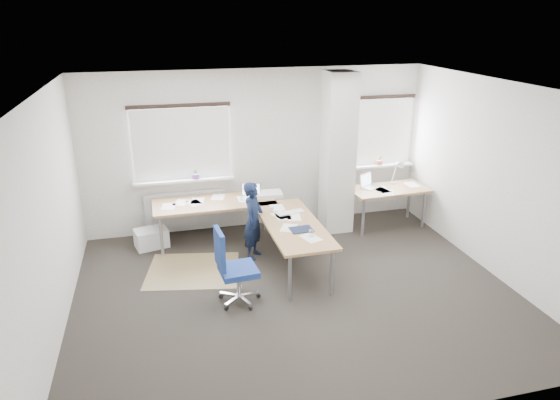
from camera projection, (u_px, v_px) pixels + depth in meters
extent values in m
plane|color=black|center=(295.00, 292.00, 6.98)|extent=(6.00, 6.00, 0.00)
cube|color=#B8B3A7|center=(257.00, 150.00, 8.75)|extent=(6.00, 0.04, 2.80)
cube|color=#B8B3A7|center=(378.00, 298.00, 4.22)|extent=(6.00, 0.04, 2.80)
cube|color=#B8B3A7|center=(49.00, 220.00, 5.79)|extent=(0.04, 5.00, 2.80)
cube|color=#B8B3A7|center=(497.00, 180.00, 7.18)|extent=(0.04, 5.00, 2.80)
cube|color=white|center=(298.00, 89.00, 5.99)|extent=(6.00, 5.00, 0.04)
cube|color=#B8B3A7|center=(338.00, 154.00, 8.56)|extent=(0.50, 0.50, 2.78)
cube|color=white|center=(181.00, 144.00, 8.35)|extent=(1.60, 0.04, 1.20)
cube|color=white|center=(182.00, 144.00, 8.32)|extent=(1.60, 0.02, 1.20)
cube|color=white|center=(184.00, 180.00, 8.51)|extent=(1.70, 0.20, 0.04)
cube|color=white|center=(379.00, 132.00, 9.19)|extent=(1.20, 0.04, 1.20)
cube|color=white|center=(380.00, 132.00, 9.15)|extent=(1.20, 0.02, 1.20)
cube|color=white|center=(379.00, 165.00, 9.34)|extent=(1.30, 0.20, 0.04)
cube|color=silver|center=(186.00, 209.00, 8.71)|extent=(1.40, 0.10, 0.60)
cylinder|color=#71397D|center=(196.00, 176.00, 8.51)|extent=(0.12, 0.12, 0.08)
imported|color=#356829|center=(196.00, 174.00, 8.50)|extent=(0.09, 0.06, 0.17)
cylinder|color=#9D573C|center=(379.00, 162.00, 9.30)|extent=(0.12, 0.12, 0.08)
imported|color=#356829|center=(379.00, 160.00, 9.29)|extent=(0.09, 0.07, 0.17)
cube|color=olive|center=(193.00, 270.00, 7.55)|extent=(1.54, 1.38, 0.01)
cube|color=white|center=(151.00, 238.00, 8.27)|extent=(0.59, 0.47, 0.31)
cube|color=olive|center=(214.00, 203.00, 8.25)|extent=(2.01, 0.83, 0.04)
cube|color=olive|center=(293.00, 224.00, 7.41)|extent=(0.83, 2.01, 0.04)
cylinder|color=#95959A|center=(161.00, 236.00, 7.89)|extent=(0.05, 0.05, 0.69)
cylinder|color=#95959A|center=(160.00, 222.00, 8.43)|extent=(0.05, 0.05, 0.69)
cylinder|color=#95959A|center=(263.00, 211.00, 8.87)|extent=(0.05, 0.05, 0.69)
cylinder|color=#95959A|center=(290.00, 278.00, 6.65)|extent=(0.05, 0.05, 0.69)
cylinder|color=#95959A|center=(332.00, 272.00, 6.80)|extent=(0.05, 0.05, 0.69)
cylinder|color=#95959A|center=(294.00, 222.00, 8.42)|extent=(0.05, 0.05, 0.69)
cube|color=#B7B7BC|center=(251.00, 198.00, 8.39)|extent=(0.38, 0.31, 0.01)
cube|color=#B7B7BC|center=(251.00, 189.00, 8.46)|extent=(0.33, 0.13, 0.22)
cube|color=silver|center=(251.00, 189.00, 8.46)|extent=(0.29, 0.11, 0.19)
cube|color=white|center=(291.00, 212.00, 7.77)|extent=(0.46, 0.23, 0.02)
cube|color=#121C33|center=(301.00, 229.00, 7.17)|extent=(0.33, 0.25, 0.01)
cube|color=silver|center=(269.00, 194.00, 8.48)|extent=(0.47, 0.35, 0.07)
imported|color=white|center=(272.00, 209.00, 7.84)|extent=(0.08, 0.08, 0.07)
cylinder|color=silver|center=(311.00, 233.00, 6.95)|extent=(0.07, 0.07, 0.10)
cube|color=olive|center=(388.00, 189.00, 8.88)|extent=(1.44, 0.78, 0.04)
cylinder|color=#95959A|center=(363.00, 217.00, 8.61)|extent=(0.05, 0.05, 0.69)
cylinder|color=#95959A|center=(424.00, 210.00, 8.95)|extent=(0.05, 0.05, 0.69)
cylinder|color=#95959A|center=(351.00, 207.00, 9.06)|extent=(0.05, 0.05, 0.69)
cylinder|color=#95959A|center=(409.00, 200.00, 9.40)|extent=(0.05, 0.05, 0.69)
cube|color=#B7B7BC|center=(371.00, 187.00, 8.92)|extent=(0.40, 0.37, 0.01)
cube|color=#B7B7BC|center=(366.00, 180.00, 8.95)|extent=(0.30, 0.21, 0.22)
cube|color=silver|center=(366.00, 180.00, 8.95)|extent=(0.26, 0.18, 0.19)
cylinder|color=silver|center=(393.00, 183.00, 9.12)|extent=(0.10, 0.10, 0.02)
cylinder|color=silver|center=(394.00, 173.00, 9.05)|extent=(0.02, 0.16, 0.38)
cylinder|color=silver|center=(398.00, 163.00, 8.87)|extent=(0.02, 0.29, 0.13)
cone|color=silver|center=(402.00, 166.00, 8.75)|extent=(0.14, 0.16, 0.17)
cube|color=navy|center=(238.00, 270.00, 6.57)|extent=(0.51, 0.51, 0.08)
cube|color=navy|center=(220.00, 249.00, 6.38)|extent=(0.10, 0.41, 0.51)
cylinder|color=silver|center=(239.00, 283.00, 6.64)|extent=(0.06, 0.06, 0.35)
cylinder|color=black|center=(258.00, 296.00, 6.81)|extent=(0.06, 0.04, 0.06)
cylinder|color=black|center=(240.00, 289.00, 6.98)|extent=(0.04, 0.07, 0.06)
cylinder|color=black|center=(221.00, 296.00, 6.80)|extent=(0.07, 0.06, 0.06)
cylinder|color=black|center=(226.00, 308.00, 6.52)|extent=(0.07, 0.06, 0.06)
cylinder|color=black|center=(250.00, 308.00, 6.53)|extent=(0.05, 0.07, 0.06)
imported|color=black|center=(253.00, 220.00, 7.77)|extent=(0.49, 0.54, 1.25)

